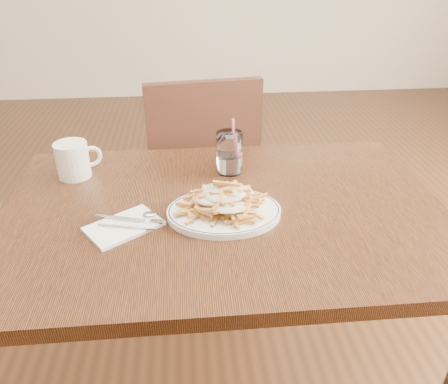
{
  "coord_description": "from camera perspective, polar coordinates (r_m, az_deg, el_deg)",
  "views": [
    {
      "loc": [
        -0.09,
        -1.0,
        1.37
      ],
      "look_at": [
        -0.0,
        -0.04,
        0.82
      ],
      "focal_mm": 35.0,
      "sensor_mm": 36.0,
      "label": 1
    }
  ],
  "objects": [
    {
      "name": "napkin",
      "position": [
        1.12,
        -12.96,
        -4.39
      ],
      "size": [
        0.21,
        0.2,
        0.01
      ],
      "primitive_type": "cube",
      "rotation": [
        0.0,
        0.0,
        0.61
      ],
      "color": "white",
      "rests_on": "table"
    },
    {
      "name": "chair_far",
      "position": [
        1.86,
        -2.98,
        2.87
      ],
      "size": [
        0.49,
        0.49,
        0.94
      ],
      "color": "black",
      "rests_on": "ground"
    },
    {
      "name": "coffee_mug",
      "position": [
        1.39,
        -19.05,
        3.99
      ],
      "size": [
        0.13,
        0.1,
        0.11
      ],
      "color": "white",
      "rests_on": "table"
    },
    {
      "name": "cutlery",
      "position": [
        1.12,
        -12.99,
        -3.92
      ],
      "size": [
        0.19,
        0.09,
        0.01
      ],
      "color": "silver",
      "rests_on": "napkin"
    },
    {
      "name": "water_glass",
      "position": [
        1.34,
        0.72,
        4.84
      ],
      "size": [
        0.08,
        0.08,
        0.18
      ],
      "color": "white",
      "rests_on": "table"
    },
    {
      "name": "loaded_fries",
      "position": [
        1.12,
        -0.0,
        -0.74
      ],
      "size": [
        0.24,
        0.2,
        0.06
      ],
      "color": "#BF853A",
      "rests_on": "fries_plate"
    },
    {
      "name": "fries_plate",
      "position": [
        1.14,
        0.0,
        -2.61
      ],
      "size": [
        0.31,
        0.28,
        0.02
      ],
      "color": "white",
      "rests_on": "table"
    },
    {
      "name": "table",
      "position": [
        1.22,
        -0.13,
        -5.05
      ],
      "size": [
        1.2,
        0.8,
        0.75
      ],
      "color": "black",
      "rests_on": "ground"
    }
  ]
}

